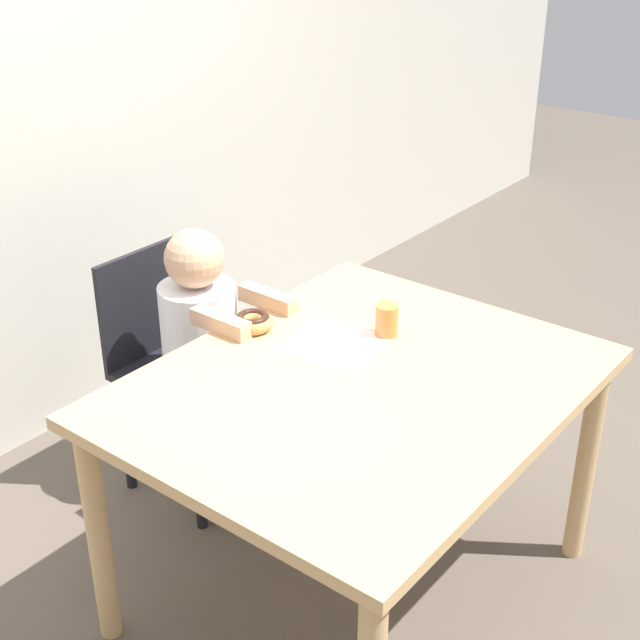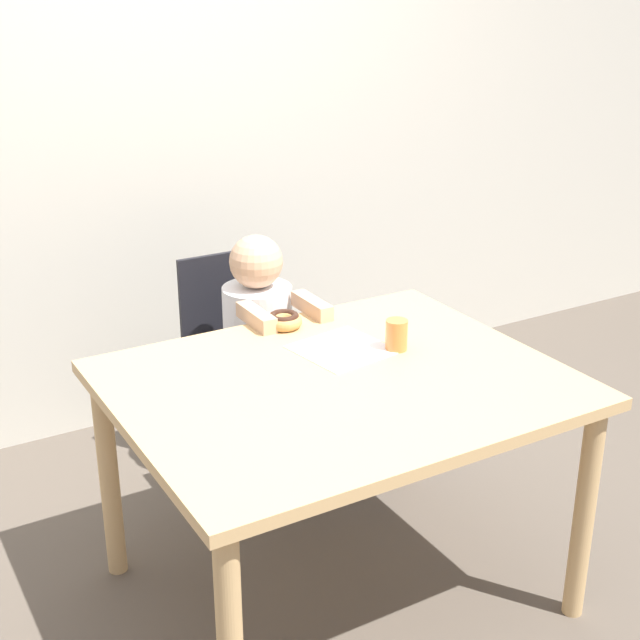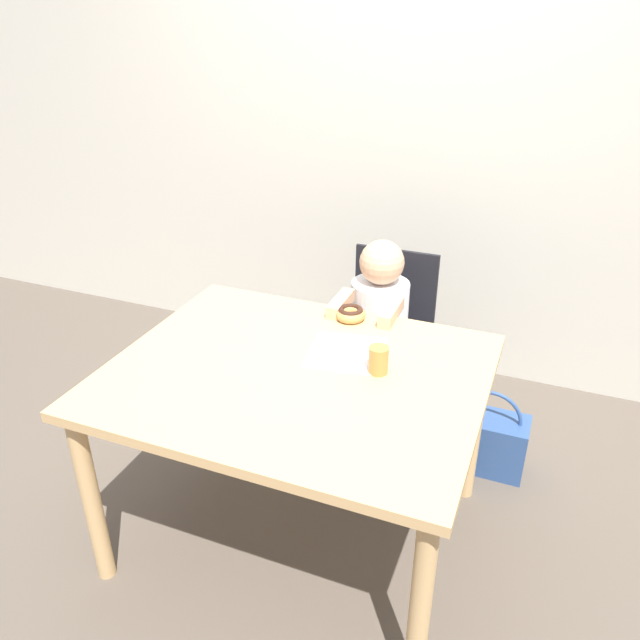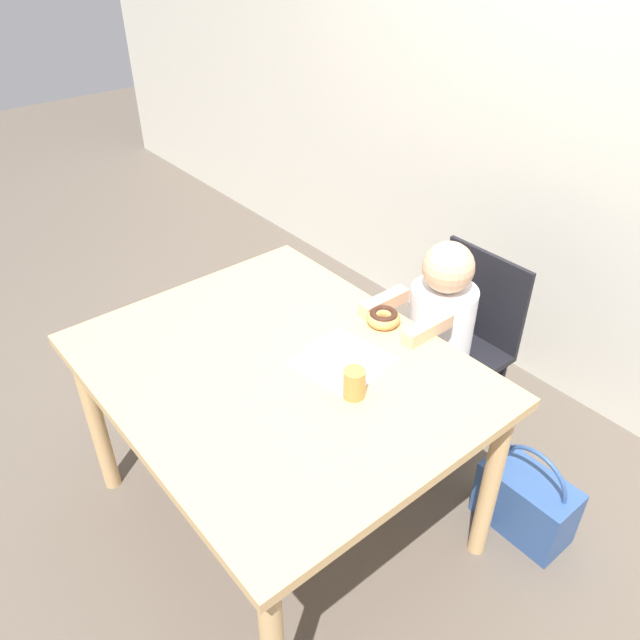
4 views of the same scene
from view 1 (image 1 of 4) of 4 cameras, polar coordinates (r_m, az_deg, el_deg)
ground_plane at (r=2.77m, az=2.21°, el=-16.85°), size 12.00×12.00×0.00m
wall_back at (r=3.14m, az=-19.70°, el=13.19°), size 8.00×0.05×2.50m
dining_table at (r=2.37m, az=2.48°, el=-5.66°), size 1.23×1.00×0.72m
chair at (r=2.98m, az=-9.00°, el=-3.02°), size 0.38×0.41×0.83m
child_figure at (r=2.89m, az=-7.52°, el=-3.00°), size 0.26×0.42×0.95m
donut at (r=2.57m, az=-4.31°, el=-0.08°), size 0.12×0.12×0.05m
napkin at (r=2.49m, az=0.93°, el=-1.59°), size 0.29×0.29×0.00m
handbag at (r=3.37m, az=-0.57°, el=-4.98°), size 0.34×0.18×0.38m
cup at (r=2.53m, az=4.29°, el=-0.02°), size 0.07×0.07×0.09m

